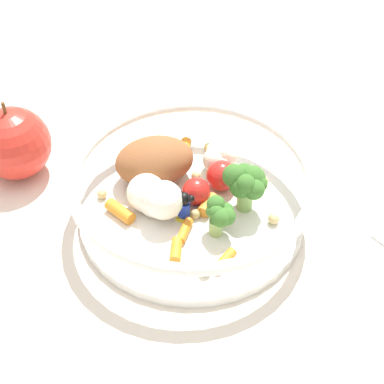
# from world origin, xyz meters

# --- Properties ---
(ground_plane) EXTENTS (2.40, 2.40, 0.00)m
(ground_plane) POSITION_xyz_m (0.00, 0.00, 0.00)
(ground_plane) COLOR silver
(food_container) EXTENTS (0.23, 0.23, 0.06)m
(food_container) POSITION_xyz_m (-0.01, -0.02, 0.03)
(food_container) COLOR white
(food_container) RESTS_ON ground_plane
(loose_apple) EXTENTS (0.08, 0.08, 0.09)m
(loose_apple) POSITION_xyz_m (0.08, -0.19, 0.04)
(loose_apple) COLOR red
(loose_apple) RESTS_ON ground_plane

